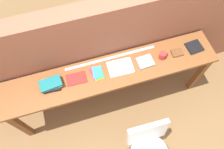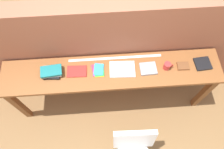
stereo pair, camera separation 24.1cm
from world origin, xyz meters
name	(u,v)px [view 1 (the left image)]	position (x,y,z in m)	size (l,w,h in m)	color
ground_plane	(117,117)	(0.00, 0.00, 0.00)	(40.00, 40.00, 0.00)	olive
brick_wall_back	(103,52)	(0.00, 0.64, 0.78)	(6.00, 0.20, 1.57)	#9E5B42
sideboard	(111,77)	(0.00, 0.30, 0.74)	(2.50, 0.44, 0.88)	brown
chair_white_moulded	(149,146)	(0.18, -0.55, 0.53)	(0.45, 0.47, 0.89)	white
book_stack_leftmost	(51,84)	(-0.66, 0.32, 0.92)	(0.24, 0.17, 0.08)	black
magazine_cycling	(76,79)	(-0.39, 0.32, 0.89)	(0.22, 0.14, 0.01)	red
pamphlet_pile_colourful	(97,73)	(-0.15, 0.32, 0.89)	(0.15, 0.18, 0.01)	#E5334C
book_open_centre	(121,67)	(0.12, 0.31, 0.89)	(0.28, 0.20, 0.02)	white
book_grey_hardcover	(145,62)	(0.41, 0.30, 0.89)	(0.18, 0.16, 0.03)	#9E9EA3
mug	(163,55)	(0.62, 0.30, 0.92)	(0.11, 0.08, 0.09)	red
leather_journal_brown	(177,53)	(0.81, 0.30, 0.89)	(0.13, 0.10, 0.02)	brown
book_repair_rightmost	(194,47)	(1.04, 0.32, 0.89)	(0.18, 0.17, 0.02)	black
ruler_metal_back_edge	(111,58)	(0.05, 0.47, 0.88)	(1.08, 0.03, 0.00)	silver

